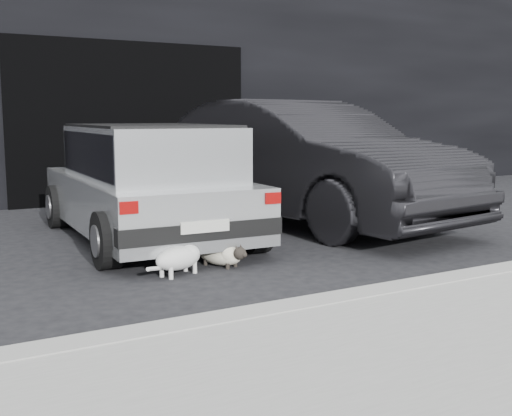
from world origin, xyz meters
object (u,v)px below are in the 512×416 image
silver_hatchback (147,178)px  cat_white (181,257)px  second_car (301,162)px  cat_siamese (224,255)px

silver_hatchback → cat_white: (-0.32, -1.67, -0.55)m
second_car → cat_siamese: bearing=-146.9°
cat_siamese → second_car: bearing=-162.9°
silver_hatchback → cat_white: bearing=-97.9°
silver_hatchback → cat_siamese: size_ratio=5.82×
silver_hatchback → cat_siamese: (0.15, -1.59, -0.61)m
second_car → cat_white: 3.21m
cat_white → silver_hatchback: bearing=150.0°
second_car → cat_white: (-2.53, -1.86, -0.64)m
second_car → cat_white: second_car is taller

